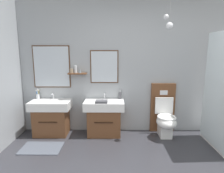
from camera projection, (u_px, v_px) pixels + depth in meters
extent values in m
cube|color=#999EA3|center=(135.00, 66.00, 3.77)|extent=(4.80, 0.12, 2.68)
cube|color=#4C301E|center=(52.00, 67.00, 3.72)|extent=(0.73, 0.02, 0.83)
cube|color=silver|center=(52.00, 67.00, 3.71)|extent=(0.69, 0.01, 0.79)
cube|color=#4C301E|center=(104.00, 67.00, 3.71)|extent=(0.55, 0.02, 0.65)
cube|color=silver|center=(104.00, 67.00, 3.70)|extent=(0.51, 0.01, 0.61)
cube|color=brown|center=(77.00, 74.00, 3.67)|extent=(0.36, 0.14, 0.02)
cylinder|color=gray|center=(71.00, 71.00, 3.64)|extent=(0.06, 0.06, 0.08)
cylinder|color=silver|center=(76.00, 69.00, 3.66)|extent=(0.05, 0.05, 0.14)
cone|color=slate|center=(80.00, 71.00, 3.67)|extent=(0.06, 0.06, 0.08)
cylinder|color=gray|center=(167.00, 1.00, 3.25)|extent=(0.01, 0.01, 0.41)
sphere|color=silver|center=(166.00, 17.00, 3.30)|extent=(0.10, 0.10, 0.10)
cylinder|color=gray|center=(171.00, 4.00, 3.08)|extent=(0.01, 0.01, 0.58)
sphere|color=silver|center=(169.00, 26.00, 3.14)|extent=(0.12, 0.12, 0.12)
cube|color=#474C56|center=(42.00, 148.00, 3.21)|extent=(0.68, 0.44, 0.01)
cube|color=brown|center=(52.00, 121.00, 3.73)|extent=(0.63, 0.43, 0.52)
cube|color=black|center=(48.00, 122.00, 3.50)|extent=(0.35, 0.01, 0.02)
cube|color=white|center=(51.00, 105.00, 3.67)|extent=(0.77, 0.47, 0.16)
cube|color=silver|center=(50.00, 102.00, 3.63)|extent=(0.48, 0.26, 0.03)
cylinder|color=silver|center=(53.00, 96.00, 3.83)|extent=(0.03, 0.03, 0.11)
cylinder|color=silver|center=(52.00, 94.00, 3.76)|extent=(0.02, 0.11, 0.02)
cube|color=brown|center=(104.00, 121.00, 3.72)|extent=(0.63, 0.43, 0.52)
cube|color=black|center=(104.00, 123.00, 3.49)|extent=(0.35, 0.01, 0.02)
cube|color=white|center=(104.00, 105.00, 3.66)|extent=(0.77, 0.47, 0.16)
cube|color=silver|center=(104.00, 102.00, 3.62)|extent=(0.48, 0.26, 0.03)
cylinder|color=silver|center=(105.00, 96.00, 3.82)|extent=(0.03, 0.03, 0.11)
cylinder|color=silver|center=(104.00, 94.00, 3.75)|extent=(0.02, 0.11, 0.02)
cube|color=brown|center=(162.00, 107.00, 3.84)|extent=(0.48, 0.10, 1.00)
cube|color=silver|center=(164.00, 93.00, 3.73)|extent=(0.15, 0.01, 0.09)
cube|color=white|center=(165.00, 128.00, 3.64)|extent=(0.22, 0.30, 0.34)
ellipsoid|color=white|center=(166.00, 122.00, 3.54)|extent=(0.37, 0.46, 0.24)
torus|color=white|center=(167.00, 117.00, 3.52)|extent=(0.35, 0.35, 0.04)
cube|color=white|center=(164.00, 106.00, 3.71)|extent=(0.35, 0.03, 0.33)
cylinder|color=silver|center=(38.00, 96.00, 3.80)|extent=(0.07, 0.07, 0.09)
cylinder|color=yellow|center=(39.00, 94.00, 3.79)|extent=(0.02, 0.04, 0.17)
cube|color=white|center=(39.00, 90.00, 3.79)|extent=(0.01, 0.02, 0.03)
cylinder|color=#2D84DB|center=(38.00, 93.00, 3.80)|extent=(0.02, 0.02, 0.17)
cube|color=white|center=(37.00, 89.00, 3.78)|extent=(0.01, 0.02, 0.03)
cylinder|color=#2D84DB|center=(37.00, 94.00, 3.79)|extent=(0.03, 0.02, 0.15)
cube|color=white|center=(36.00, 91.00, 3.77)|extent=(0.02, 0.02, 0.03)
cylinder|color=white|center=(38.00, 94.00, 3.78)|extent=(0.03, 0.02, 0.16)
cube|color=white|center=(38.00, 90.00, 3.76)|extent=(0.02, 0.02, 0.03)
cylinder|color=#4C4C51|center=(120.00, 95.00, 3.79)|extent=(0.06, 0.06, 0.14)
cylinder|color=silver|center=(120.00, 91.00, 3.77)|extent=(0.02, 0.02, 0.04)
cube|color=#47474C|center=(102.00, 102.00, 3.51)|extent=(0.22, 0.16, 0.04)
cube|color=silver|center=(218.00, 90.00, 3.08)|extent=(0.02, 0.90, 1.90)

